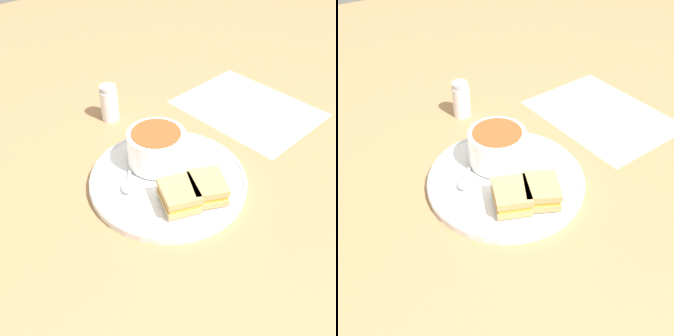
{
  "view_description": "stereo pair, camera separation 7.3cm",
  "coord_description": "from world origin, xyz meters",
  "views": [
    {
      "loc": [
        -0.35,
        -0.43,
        0.52
      ],
      "look_at": [
        0.0,
        0.0,
        0.04
      ],
      "focal_mm": 42.0,
      "sensor_mm": 36.0,
      "label": 1
    },
    {
      "loc": [
        -0.29,
        -0.47,
        0.52
      ],
      "look_at": [
        0.0,
        0.0,
        0.04
      ],
      "focal_mm": 42.0,
      "sensor_mm": 36.0,
      "label": 2
    }
  ],
  "objects": [
    {
      "name": "menu_sheet",
      "position": [
        0.32,
        0.09,
        0.0
      ],
      "size": [
        0.27,
        0.33,
        0.0
      ],
      "rotation": [
        0.0,
        0.0,
        0.08
      ],
      "color": "white",
      "rests_on": "ground_plane"
    },
    {
      "name": "spoon",
      "position": [
        -0.07,
        0.03,
        0.02
      ],
      "size": [
        0.09,
        0.11,
        0.01
      ],
      "rotation": [
        0.0,
        0.0,
        10.33
      ],
      "color": "silver",
      "rests_on": "plate"
    },
    {
      "name": "ground_plane",
      "position": [
        0.0,
        0.0,
        0.0
      ],
      "size": [
        2.4,
        2.4,
        0.0
      ],
      "primitive_type": "plane",
      "color": "#9E754C"
    },
    {
      "name": "sandwich_half_near",
      "position": [
        -0.03,
        -0.07,
        0.04
      ],
      "size": [
        0.08,
        0.09,
        0.04
      ],
      "rotation": [
        0.0,
        0.0,
        4.35
      ],
      "color": "tan",
      "rests_on": "plate"
    },
    {
      "name": "soup_bowl",
      "position": [
        0.01,
        0.05,
        0.05
      ],
      "size": [
        0.11,
        0.11,
        0.07
      ],
      "color": "white",
      "rests_on": "plate"
    },
    {
      "name": "sandwich_half_far",
      "position": [
        0.02,
        -0.08,
        0.04
      ],
      "size": [
        0.09,
        0.09,
        0.04
      ],
      "rotation": [
        0.0,
        0.0,
        4.26
      ],
      "color": "tan",
      "rests_on": "plate"
    },
    {
      "name": "plate",
      "position": [
        0.0,
        0.0,
        0.01
      ],
      "size": [
        0.3,
        0.3,
        0.02
      ],
      "color": "white",
      "rests_on": "ground_plane"
    },
    {
      "name": "salt_shaker",
      "position": [
        0.03,
        0.26,
        0.04
      ],
      "size": [
        0.04,
        0.04,
        0.09
      ],
      "color": "silver",
      "rests_on": "ground_plane"
    }
  ]
}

